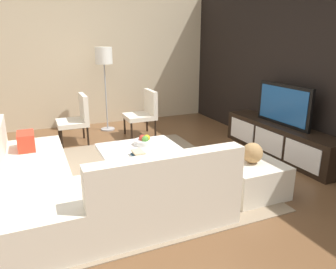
{
  "coord_description": "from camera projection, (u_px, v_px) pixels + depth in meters",
  "views": [
    {
      "loc": [
        3.71,
        -1.17,
        1.8
      ],
      "look_at": [
        -0.16,
        0.51,
        0.52
      ],
      "focal_mm": 33.87,
      "sensor_mm": 36.0,
      "label": 1
    }
  ],
  "objects": [
    {
      "name": "ground_plane",
      "position": [
        137.0,
        179.0,
        4.23
      ],
      "size": [
        14.0,
        14.0,
        0.0
      ],
      "primitive_type": "plane",
      "color": "brown"
    },
    {
      "name": "feature_wall_back",
      "position": [
        303.0,
        66.0,
        4.85
      ],
      "size": [
        6.4,
        0.12,
        2.8
      ],
      "primitive_type": "cube",
      "color": "black",
      "rests_on": "ground"
    },
    {
      "name": "side_wall_left",
      "position": [
        97.0,
        58.0,
        6.71
      ],
      "size": [
        0.12,
        5.2,
        2.8
      ],
      "primitive_type": "cube",
      "color": "beige",
      "rests_on": "ground"
    },
    {
      "name": "area_rug",
      "position": [
        135.0,
        176.0,
        4.31
      ],
      "size": [
        3.13,
        2.66,
        0.01
      ],
      "primitive_type": "cube",
      "color": "gray",
      "rests_on": "ground"
    },
    {
      "name": "media_console",
      "position": [
        280.0,
        140.0,
        5.07
      ],
      "size": [
        2.24,
        0.48,
        0.5
      ],
      "color": "black",
      "rests_on": "ground"
    },
    {
      "name": "television",
      "position": [
        283.0,
        105.0,
        4.9
      ],
      "size": [
        1.1,
        0.06,
        0.64
      ],
      "color": "black",
      "rests_on": "media_console"
    },
    {
      "name": "sectional_couch",
      "position": [
        73.0,
        188.0,
        3.36
      ],
      "size": [
        2.43,
        2.35,
        0.82
      ],
      "color": "beige",
      "rests_on": "ground"
    },
    {
      "name": "coffee_table",
      "position": [
        142.0,
        162.0,
        4.29
      ],
      "size": [
        0.99,
        1.06,
        0.38
      ],
      "color": "black",
      "rests_on": "ground"
    },
    {
      "name": "accent_chair_near",
      "position": [
        77.0,
        116.0,
        5.58
      ],
      "size": [
        0.56,
        0.52,
        0.87
      ],
      "rotation": [
        0.0,
        0.0,
        0.17
      ],
      "color": "black",
      "rests_on": "ground"
    },
    {
      "name": "floor_lamp",
      "position": [
        104.0,
        61.0,
        6.14
      ],
      "size": [
        0.33,
        0.33,
        1.65
      ],
      "color": "#A5A5AA",
      "rests_on": "ground"
    },
    {
      "name": "ottoman",
      "position": [
        250.0,
        178.0,
        3.8
      ],
      "size": [
        0.7,
        0.7,
        0.4
      ],
      "primitive_type": "cube",
      "color": "beige",
      "rests_on": "ground"
    },
    {
      "name": "fruit_bowl",
      "position": [
        144.0,
        141.0,
        4.42
      ],
      "size": [
        0.28,
        0.28,
        0.14
      ],
      "color": "silver",
      "rests_on": "coffee_table"
    },
    {
      "name": "accent_chair_far",
      "position": [
        144.0,
        111.0,
        6.03
      ],
      "size": [
        0.55,
        0.55,
        0.87
      ],
      "rotation": [
        0.0,
        0.0,
        -0.04
      ],
      "color": "black",
      "rests_on": "ground"
    },
    {
      "name": "decorative_ball",
      "position": [
        252.0,
        153.0,
        3.7
      ],
      "size": [
        0.24,
        0.24,
        0.24
      ],
      "primitive_type": "sphere",
      "color": "#AD8451",
      "rests_on": "ottoman"
    },
    {
      "name": "book_stack",
      "position": [
        138.0,
        153.0,
        3.99
      ],
      "size": [
        0.23,
        0.14,
        0.07
      ],
      "color": "#2D516B",
      "rests_on": "coffee_table"
    }
  ]
}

